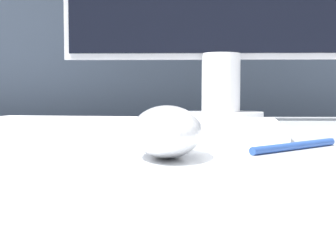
% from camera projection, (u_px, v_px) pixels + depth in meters
% --- Properties ---
extents(partition_panel, '(5.00, 0.03, 1.45)m').
position_uv_depth(partition_panel, '(188.00, 115.00, 1.31)').
color(partition_panel, '#333D4C').
rests_on(partition_panel, ground_plane).
extents(computer_mouse_near, '(0.06, 0.12, 0.05)m').
position_uv_depth(computer_mouse_near, '(167.00, 131.00, 0.42)').
color(computer_mouse_near, white).
rests_on(computer_mouse_near, desk).
extents(keyboard, '(0.43, 0.18, 0.02)m').
position_uv_depth(keyboard, '(127.00, 127.00, 0.63)').
color(keyboard, silver).
rests_on(keyboard, desk).
extents(pen, '(0.11, 0.10, 0.01)m').
position_uv_depth(pen, '(295.00, 146.00, 0.47)').
color(pen, '#284C9E').
rests_on(pen, desk).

